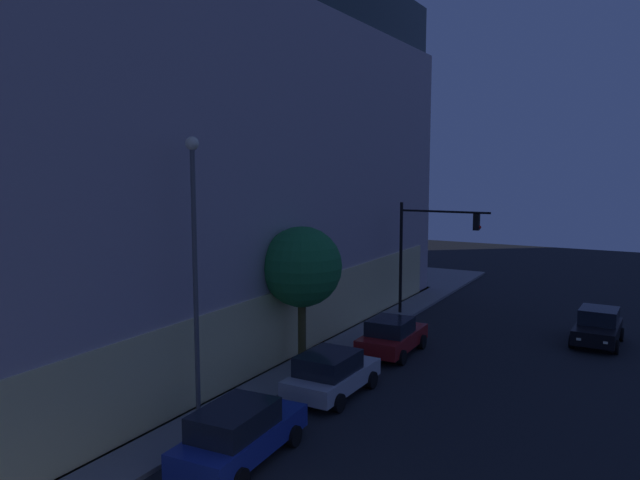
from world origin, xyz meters
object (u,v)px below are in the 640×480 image
at_px(car_red, 392,336).
at_px(car_black, 598,327).
at_px(traffic_light_far_corner, 428,240).
at_px(car_silver, 331,373).
at_px(car_blue, 239,433).
at_px(sidewalk_tree, 302,267).
at_px(street_lamp_sidewalk, 195,249).
at_px(modern_building, 53,151).

bearing_deg(car_red, car_black, -51.94).
relative_size(traffic_light_far_corner, car_red, 1.45).
bearing_deg(car_silver, car_black, -33.54).
height_order(car_blue, car_silver, car_blue).
distance_m(traffic_light_far_corner, car_blue, 19.44).
bearing_deg(car_silver, car_red, -0.15).
bearing_deg(car_black, car_red, 128.06).
height_order(traffic_light_far_corner, sidewalk_tree, traffic_light_far_corner).
bearing_deg(sidewalk_tree, car_red, -36.06).
bearing_deg(car_black, car_silver, 146.46).
xyz_separation_m(sidewalk_tree, car_black, (9.95, -10.72, -3.49)).
bearing_deg(car_blue, street_lamp_sidewalk, 62.28).
xyz_separation_m(car_silver, car_black, (12.23, -8.10, -0.01)).
bearing_deg(car_silver, street_lamp_sidewalk, 149.53).
distance_m(modern_building, car_black, 29.80).
bearing_deg(traffic_light_far_corner, car_red, -173.11).
height_order(street_lamp_sidewalk, car_silver, street_lamp_sidewalk).
bearing_deg(street_lamp_sidewalk, car_blue, -117.72).
relative_size(traffic_light_far_corner, sidewalk_tree, 1.08).
bearing_deg(car_blue, modern_building, 65.00).
bearing_deg(sidewalk_tree, street_lamp_sidewalk, 179.99).
distance_m(car_silver, car_black, 14.67).
xyz_separation_m(car_silver, car_red, (5.89, -0.02, -0.02)).
bearing_deg(car_red, street_lamp_sidewalk, 165.71).
bearing_deg(modern_building, traffic_light_far_corner, -60.50).
xyz_separation_m(street_lamp_sidewalk, car_blue, (-1.45, -2.75, -5.00)).
height_order(traffic_light_far_corner, street_lamp_sidewalk, street_lamp_sidewalk).
xyz_separation_m(traffic_light_far_corner, car_black, (-0.96, -8.97, -3.59)).
xyz_separation_m(traffic_light_far_corner, car_blue, (-19.08, -1.00, -3.56)).
distance_m(traffic_light_far_corner, car_black, 9.71).
bearing_deg(sidewalk_tree, traffic_light_far_corner, -9.12).
relative_size(modern_building, car_blue, 7.50).
relative_size(car_blue, car_black, 1.20).
xyz_separation_m(modern_building, car_black, (9.25, -27.01, -8.56)).
bearing_deg(car_blue, traffic_light_far_corner, 3.00).
bearing_deg(car_black, sidewalk_tree, 132.86).
distance_m(traffic_light_far_corner, car_silver, 13.69).
bearing_deg(car_blue, sidewalk_tree, 18.59).
bearing_deg(car_silver, modern_building, 81.04).
relative_size(car_silver, car_black, 1.08).
height_order(traffic_light_far_corner, car_blue, traffic_light_far_corner).
height_order(street_lamp_sidewalk, car_red, street_lamp_sidewalk).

